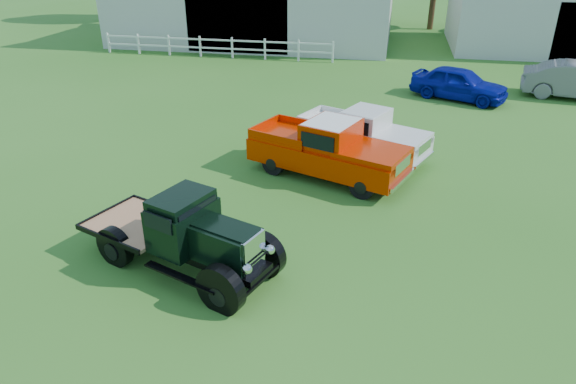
% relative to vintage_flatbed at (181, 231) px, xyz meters
% --- Properties ---
extents(ground, '(120.00, 120.00, 0.00)m').
position_rel_vintage_flatbed_xyz_m(ground, '(1.74, 0.84, -0.91)').
color(ground, '#2E691E').
extents(fence_rail, '(14.20, 0.16, 1.20)m').
position_rel_vintage_flatbed_xyz_m(fence_rail, '(-6.26, 20.84, -0.31)').
color(fence_rail, white).
rests_on(fence_rail, ground).
extents(vintage_flatbed, '(4.93, 3.30, 1.82)m').
position_rel_vintage_flatbed_xyz_m(vintage_flatbed, '(0.00, 0.00, 0.00)').
color(vintage_flatbed, black).
rests_on(vintage_flatbed, ground).
extents(red_pickup, '(5.27, 3.54, 1.79)m').
position_rel_vintage_flatbed_xyz_m(red_pickup, '(2.48, 5.41, -0.01)').
color(red_pickup, '#C22300').
rests_on(red_pickup, ground).
extents(white_pickup, '(4.71, 3.33, 1.62)m').
position_rel_vintage_flatbed_xyz_m(white_pickup, '(3.40, 7.07, -0.10)').
color(white_pickup, silver).
rests_on(white_pickup, ground).
extents(misc_car_blue, '(4.51, 3.28, 1.43)m').
position_rel_vintage_flatbed_xyz_m(misc_car_blue, '(7.14, 14.70, -0.19)').
color(misc_car_blue, '#06108F').
rests_on(misc_car_blue, ground).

